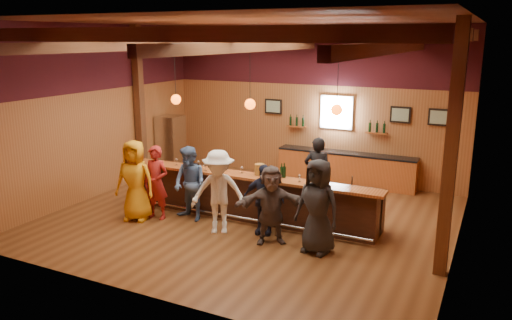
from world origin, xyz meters
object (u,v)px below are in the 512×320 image
object	(u,v)px
back_bar_cabinet	(345,168)
stainless_fridge	(171,144)
bartender	(317,174)
customer_orange	(135,180)
bar_counter	(254,195)
customer_dark	(318,206)
customer_navy	(263,199)
ice_bucket	(260,169)
customer_white	(219,192)
customer_brown	(271,205)
bottle_a	(282,172)
customer_denim	(190,184)
customer_redvest	(156,183)

from	to	relation	value
back_bar_cabinet	stainless_fridge	distance (m)	5.43
bartender	customer_orange	bearing A→B (deg)	26.27
bar_counter	customer_dark	size ratio (longest dim) A/B	3.33
customer_navy	ice_bucket	world-z (taller)	customer_navy
customer_white	customer_brown	world-z (taller)	customer_white
customer_navy	bottle_a	xyz separation A→B (m)	(0.13, 0.67, 0.46)
customer_denim	customer_dark	distance (m)	3.27
customer_white	ice_bucket	xyz separation A→B (m)	(0.48, 1.03, 0.31)
back_bar_cabinet	bartender	world-z (taller)	bartender
bar_counter	customer_orange	bearing A→B (deg)	-149.83
stainless_fridge	customer_brown	bearing A→B (deg)	-35.67
back_bar_cabinet	bottle_a	world-z (taller)	bottle_a
back_bar_cabinet	customer_redvest	world-z (taller)	customer_redvest
customer_denim	bar_counter	bearing A→B (deg)	48.93
bartender	customer_white	bearing A→B (deg)	50.08
customer_denim	bartender	world-z (taller)	bartender
bar_counter	customer_redvest	distance (m)	2.30
customer_orange	customer_brown	size ratio (longest dim) A/B	1.15
ice_bucket	bottle_a	size ratio (longest dim) A/B	0.78
customer_dark	back_bar_cabinet	bearing A→B (deg)	109.61
customer_denim	customer_navy	distance (m)	1.89
stainless_fridge	bottle_a	bearing A→B (deg)	-28.16
ice_bucket	customer_redvest	bearing A→B (deg)	-158.23
customer_orange	customer_denim	xyz separation A→B (m)	(1.14, 0.55, -0.08)
customer_navy	stainless_fridge	bearing A→B (deg)	135.73
ice_bucket	bottle_a	bearing A→B (deg)	2.62
customer_redvest	back_bar_cabinet	bearing A→B (deg)	52.53
customer_navy	bartender	world-z (taller)	bartender
customer_navy	customer_brown	world-z (taller)	customer_brown
stainless_fridge	customer_dark	xyz separation A→B (m)	(6.13, -3.70, 0.05)
customer_white	ice_bucket	world-z (taller)	customer_white
stainless_fridge	customer_white	distance (m)	5.35
back_bar_cabinet	customer_dark	size ratio (longest dim) A/B	2.11
stainless_fridge	ice_bucket	bearing A→B (deg)	-31.24
customer_denim	customer_dark	size ratio (longest dim) A/B	0.92
stainless_fridge	customer_denim	world-z (taller)	stainless_fridge
back_bar_cabinet	customer_navy	size ratio (longest dim) A/B	2.58
customer_redvest	customer_white	world-z (taller)	customer_white
customer_denim	ice_bucket	size ratio (longest dim) A/B	6.92
customer_redvest	bartender	xyz separation A→B (m)	(3.18, 2.19, 0.05)
customer_brown	back_bar_cabinet	bearing A→B (deg)	57.13
back_bar_cabinet	stainless_fridge	xyz separation A→B (m)	(-5.30, -1.12, 0.42)
bottle_a	ice_bucket	bearing A→B (deg)	-177.38
customer_white	customer_brown	distance (m)	1.24
stainless_fridge	customer_white	size ratio (longest dim) A/B	0.98
customer_white	bottle_a	size ratio (longest dim) A/B	5.74
stainless_fridge	customer_white	bearing A→B (deg)	-43.44
customer_denim	customer_white	xyz separation A→B (m)	(1.00, -0.39, 0.05)
bar_counter	stainless_fridge	bearing A→B (deg)	149.24
back_bar_cabinet	customer_navy	bearing A→B (deg)	-96.88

